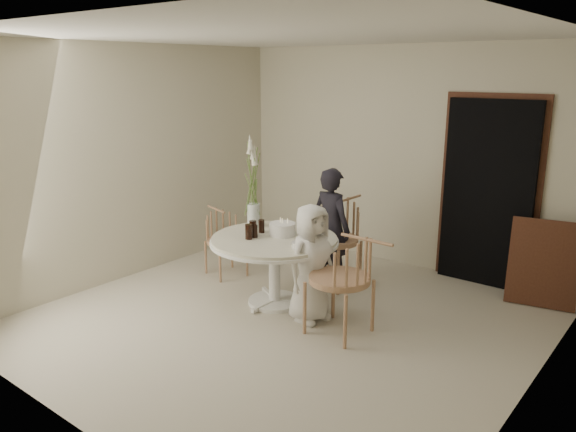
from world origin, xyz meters
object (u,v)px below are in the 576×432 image
Objects in this scene: boy at (311,263)px; birthday_cake at (282,229)px; chair_left at (221,232)px; chair_far at (341,229)px; chair_right at (353,272)px; girl at (332,228)px; table at (274,248)px; flower_vase at (253,189)px.

birthday_cake is (-0.52, 0.19, 0.21)m from boy.
birthday_cake reaches higher than chair_left.
boy is at bearing -70.18° from chair_far.
chair_far is 1.24× the size of chair_left.
girl reaches higher than chair_right.
chair_left is at bearing 163.51° from table.
chair_far is 0.99× the size of chair_right.
chair_left reaches higher than table.
boy is (0.53, -0.08, -0.03)m from table.
birthday_cake is (1.12, -0.22, 0.29)m from chair_left.
girl is 0.99m from flower_vase.
boy reaches higher than birthday_cake.
chair_left is 0.67× the size of boy.
flower_vase is at bearing 84.88° from boy.
boy is 1.15m from flower_vase.
chair_left is at bearing 169.04° from birthday_cake.
chair_right is (0.87, -1.14, 0.01)m from chair_far.
chair_left is 0.94m from flower_vase.
table is 1.13× the size of boy.
boy is 1.16× the size of flower_vase.
chair_right is at bearing -8.60° from table.
girl reaches higher than birthday_cake.
boy is (-0.51, 0.07, -0.05)m from chair_right.
flower_vase reaches higher than chair_far.
girl is 1.16× the size of boy.
flower_vase reaches higher than table.
girl is at bearing 31.70° from boy.
boy reaches higher than chair_far.
chair_far is at bearing -46.52° from chair_left.
chair_right is at bearing -14.60° from birthday_cake.
table is 1.34× the size of chair_right.
table is 0.54m from boy.
girl reaches higher than boy.
chair_left is at bearing 28.24° from girl.
boy is (1.64, -0.41, 0.08)m from chair_left.
chair_right is at bearing -86.07° from chair_left.
chair_left is 1.69m from boy.
table is 4.91× the size of birthday_cake.
birthday_cake is at bearing -84.31° from chair_left.
girl is at bearing 76.37° from table.
birthday_cake is at bearing 84.67° from girl.
chair_right is at bearing -12.65° from flower_vase.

